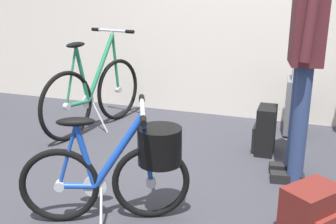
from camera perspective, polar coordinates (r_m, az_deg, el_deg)
name	(u,v)px	position (r m, az deg, el deg)	size (l,w,h in m)	color
ground_plane	(177,202)	(2.69, 1.34, -12.76)	(6.47, 6.47, 0.00)	#38383F
folding_bike_foreground	(127,165)	(2.37, -5.94, -7.51)	(0.94, 0.57, 0.72)	black
display_bike_left	(94,93)	(3.98, -10.54, 2.65)	(0.53, 1.37, 0.97)	black
visitor_browsing	(306,39)	(2.85, 19.24, 9.87)	(0.31, 0.53, 1.77)	navy
rolling_suitcase	(295,105)	(4.00, 17.76, 0.95)	(0.20, 0.37, 0.83)	slate
backpack_on_floor	(312,212)	(2.44, 19.95, -13.32)	(0.36, 0.38, 0.30)	maroon
handbag_on_floor	(265,130)	(3.47, 13.80, -2.58)	(0.18, 0.27, 0.41)	black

